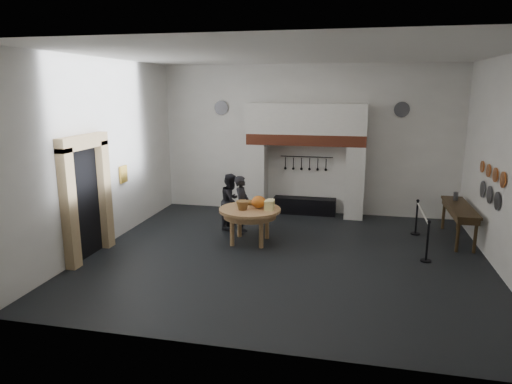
% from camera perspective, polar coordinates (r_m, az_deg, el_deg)
% --- Properties ---
extents(floor, '(9.00, 8.00, 0.02)m').
position_cam_1_polar(floor, '(10.71, 3.81, -7.94)').
color(floor, black).
rests_on(floor, ground).
extents(ceiling, '(9.00, 8.00, 0.02)m').
position_cam_1_polar(ceiling, '(10.04, 4.20, 16.84)').
color(ceiling, silver).
rests_on(ceiling, wall_back).
extents(wall_back, '(9.00, 0.02, 4.50)m').
position_cam_1_polar(wall_back, '(14.07, 6.42, 6.46)').
color(wall_back, white).
rests_on(wall_back, floor).
extents(wall_front, '(9.00, 0.02, 4.50)m').
position_cam_1_polar(wall_front, '(6.28, -1.40, -1.40)').
color(wall_front, white).
rests_on(wall_front, floor).
extents(wall_left, '(0.02, 8.00, 4.50)m').
position_cam_1_polar(wall_left, '(11.66, -18.51, 4.57)').
color(wall_left, white).
rests_on(wall_left, floor).
extents(wall_right, '(0.02, 8.00, 4.50)m').
position_cam_1_polar(wall_right, '(10.48, 29.16, 2.74)').
color(wall_right, white).
rests_on(wall_right, floor).
extents(chimney_pier_left, '(0.55, 0.70, 2.15)m').
position_cam_1_polar(chimney_pier_left, '(14.13, 0.19, 1.75)').
color(chimney_pier_left, silver).
rests_on(chimney_pier_left, floor).
extents(chimney_pier_right, '(0.55, 0.70, 2.15)m').
position_cam_1_polar(chimney_pier_right, '(13.83, 12.23, 1.21)').
color(chimney_pier_right, silver).
rests_on(chimney_pier_right, floor).
extents(hearth_brick_band, '(3.50, 0.72, 0.32)m').
position_cam_1_polar(hearth_brick_band, '(13.71, 6.27, 6.55)').
color(hearth_brick_band, '#9E442B').
rests_on(hearth_brick_band, chimney_pier_left).
extents(chimney_hood, '(3.50, 0.70, 0.90)m').
position_cam_1_polar(chimney_hood, '(13.66, 6.33, 9.10)').
color(chimney_hood, silver).
rests_on(chimney_hood, hearth_brick_band).
extents(iron_range, '(1.90, 0.45, 0.50)m').
position_cam_1_polar(iron_range, '(14.15, 6.09, -1.73)').
color(iron_range, black).
rests_on(iron_range, floor).
extents(utensil_rail, '(1.60, 0.02, 0.02)m').
position_cam_1_polar(utensil_rail, '(14.05, 6.33, 4.40)').
color(utensil_rail, black).
rests_on(utensil_rail, wall_back).
extents(door_recess, '(0.04, 1.10, 2.50)m').
position_cam_1_polar(door_recess, '(10.99, -20.65, -1.38)').
color(door_recess, black).
rests_on(door_recess, floor).
extents(door_jamb_near, '(0.22, 0.30, 2.60)m').
position_cam_1_polar(door_jamb_near, '(10.37, -22.33, -2.05)').
color(door_jamb_near, tan).
rests_on(door_jamb_near, floor).
extents(door_jamb_far, '(0.22, 0.30, 2.60)m').
position_cam_1_polar(door_jamb_far, '(11.51, -18.42, -0.34)').
color(door_jamb_far, tan).
rests_on(door_jamb_far, floor).
extents(door_lintel, '(0.22, 1.70, 0.30)m').
position_cam_1_polar(door_lintel, '(10.71, -20.83, 5.88)').
color(door_lintel, tan).
rests_on(door_lintel, door_jamb_near).
extents(wall_plaque, '(0.05, 0.34, 0.44)m').
position_cam_1_polar(wall_plaque, '(12.42, -16.24, 2.15)').
color(wall_plaque, gold).
rests_on(wall_plaque, wall_left).
extents(work_table, '(1.83, 1.83, 0.07)m').
position_cam_1_polar(work_table, '(11.35, -0.77, -2.24)').
color(work_table, tan).
rests_on(work_table, floor).
extents(pumpkin, '(0.36, 0.36, 0.31)m').
position_cam_1_polar(pumpkin, '(11.35, 0.32, -1.25)').
color(pumpkin, '#CA581C').
rests_on(pumpkin, work_table).
extents(cheese_block_big, '(0.22, 0.22, 0.24)m').
position_cam_1_polar(cheese_block_big, '(11.16, 1.67, -1.68)').
color(cheese_block_big, '#FFF198').
rests_on(cheese_block_big, work_table).
extents(cheese_block_small, '(0.18, 0.18, 0.20)m').
position_cam_1_polar(cheese_block_small, '(11.46, 1.85, -1.41)').
color(cheese_block_small, '#F5DA92').
rests_on(cheese_block_small, work_table).
extents(wicker_basket, '(0.38, 0.38, 0.22)m').
position_cam_1_polar(wicker_basket, '(11.21, -1.69, -1.68)').
color(wicker_basket, olive).
rests_on(wicker_basket, work_table).
extents(bread_loaf, '(0.31, 0.18, 0.13)m').
position_cam_1_polar(bread_loaf, '(11.68, -0.86, -1.31)').
color(bread_loaf, olive).
rests_on(bread_loaf, work_table).
extents(visitor_near, '(0.40, 0.59, 1.55)m').
position_cam_1_polar(visitor_near, '(12.10, -1.79, -1.61)').
color(visitor_near, black).
rests_on(visitor_near, floor).
extents(visitor_far, '(0.65, 0.79, 1.53)m').
position_cam_1_polar(visitor_far, '(12.57, -3.12, -1.13)').
color(visitor_far, black).
rests_on(visitor_far, floor).
extents(side_table, '(0.55, 2.20, 0.06)m').
position_cam_1_polar(side_table, '(12.59, 24.14, -1.73)').
color(side_table, '#382814').
rests_on(side_table, floor).
extents(pewter_jug, '(0.12, 0.12, 0.22)m').
position_cam_1_polar(pewter_jug, '(13.14, 23.69, -0.49)').
color(pewter_jug, '#47474B').
rests_on(pewter_jug, side_table).
extents(copper_pan_a, '(0.03, 0.34, 0.34)m').
position_cam_1_polar(copper_pan_a, '(10.70, 28.48, 1.36)').
color(copper_pan_a, '#C6662D').
rests_on(copper_pan_a, wall_right).
extents(copper_pan_b, '(0.03, 0.32, 0.32)m').
position_cam_1_polar(copper_pan_b, '(11.22, 27.74, 1.90)').
color(copper_pan_b, '#C6662D').
rests_on(copper_pan_b, wall_right).
extents(copper_pan_c, '(0.03, 0.30, 0.30)m').
position_cam_1_polar(copper_pan_c, '(11.75, 27.06, 2.40)').
color(copper_pan_c, '#C6662D').
rests_on(copper_pan_c, wall_right).
extents(copper_pan_d, '(0.03, 0.28, 0.28)m').
position_cam_1_polar(copper_pan_d, '(12.27, 26.43, 2.86)').
color(copper_pan_d, '#C6662D').
rests_on(copper_pan_d, wall_right).
extents(pewter_plate_left, '(0.03, 0.40, 0.40)m').
position_cam_1_polar(pewter_plate_left, '(10.99, 27.93, -0.99)').
color(pewter_plate_left, '#4C4C51').
rests_on(pewter_plate_left, wall_right).
extents(pewter_plate_mid, '(0.03, 0.40, 0.40)m').
position_cam_1_polar(pewter_plate_mid, '(11.55, 27.17, -0.30)').
color(pewter_plate_mid, '#4C4C51').
rests_on(pewter_plate_mid, wall_right).
extents(pewter_plate_right, '(0.03, 0.40, 0.40)m').
position_cam_1_polar(pewter_plate_right, '(12.12, 26.47, 0.33)').
color(pewter_plate_right, '#4C4C51').
rests_on(pewter_plate_right, wall_right).
extents(pewter_plate_back_left, '(0.44, 0.03, 0.44)m').
position_cam_1_polar(pewter_plate_back_left, '(14.49, -4.36, 10.46)').
color(pewter_plate_back_left, '#4C4C51').
rests_on(pewter_plate_back_left, wall_back).
extents(pewter_plate_back_right, '(0.44, 0.03, 0.44)m').
position_cam_1_polar(pewter_plate_back_right, '(13.94, 17.77, 9.80)').
color(pewter_plate_back_right, '#4C4C51').
rests_on(pewter_plate_back_right, wall_back).
extents(barrier_post_near, '(0.05, 0.05, 0.90)m').
position_cam_1_polar(barrier_post_near, '(10.88, 20.64, -5.91)').
color(barrier_post_near, black).
rests_on(barrier_post_near, floor).
extents(barrier_post_far, '(0.05, 0.05, 0.90)m').
position_cam_1_polar(barrier_post_far, '(12.78, 19.43, -3.08)').
color(barrier_post_far, black).
rests_on(barrier_post_far, floor).
extents(barrier_rope, '(0.04, 2.00, 0.04)m').
position_cam_1_polar(barrier_rope, '(11.72, 20.13, -2.51)').
color(barrier_rope, silver).
rests_on(barrier_rope, barrier_post_near).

